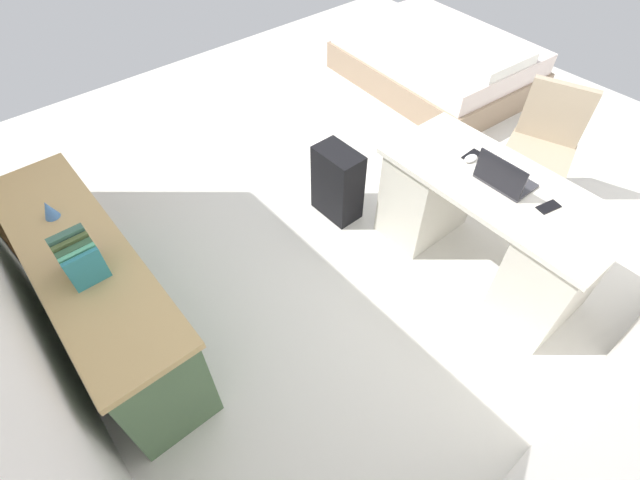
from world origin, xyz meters
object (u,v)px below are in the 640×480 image
cell_phone_near_laptop (549,207)px  figurine_small (49,210)px  credenza (100,292)px  desk (486,225)px  bed (436,61)px  computer_mouse (470,159)px  laptop (503,178)px  cell_phone_by_mouse (472,155)px  suitcase_black (337,183)px  office_chair (537,157)px

cell_phone_near_laptop → figurine_small: bearing=63.6°
credenza → cell_phone_near_laptop: size_ratio=13.24×
credenza → cell_phone_near_laptop: cell_phone_near_laptop is taller
desk → cell_phone_near_laptop: size_ratio=10.64×
bed → computer_mouse: computer_mouse is taller
credenza → laptop: bearing=-118.0°
desk → cell_phone_near_laptop: (-0.29, -0.02, 0.36)m
cell_phone_near_laptop → cell_phone_by_mouse: 0.57m
bed → cell_phone_near_laptop: (-2.14, 1.71, 0.51)m
computer_mouse → cell_phone_by_mouse: (0.02, -0.05, -0.01)m
credenza → suitcase_black: size_ratio=3.15×
cell_phone_near_laptop → cell_phone_by_mouse: (0.57, -0.05, 0.00)m
desk → suitcase_black: desk is taller
laptop → figurine_small: laptop is taller
credenza → bed: size_ratio=0.90×
bed → suitcase_black: (-0.82, 2.11, 0.04)m
desk → figurine_small: 2.61m
suitcase_black → cell_phone_by_mouse: size_ratio=4.20×
bed → computer_mouse: (-1.59, 1.71, 0.52)m
bed → suitcase_black: 2.27m
suitcase_black → figurine_small: figurine_small is taller
desk → laptop: size_ratio=4.63×
credenza → figurine_small: bearing=0.3°
computer_mouse → cell_phone_near_laptop: 0.55m
office_chair → cell_phone_near_laptop: bearing=119.2°
cell_phone_by_mouse → office_chair: bearing=-99.7°
bed → cell_phone_by_mouse: 2.34m
office_chair → laptop: 0.96m
laptop → computer_mouse: bearing=-9.7°
office_chair → cell_phone_near_laptop: (-0.46, 0.83, 0.33)m
computer_mouse → cell_phone_by_mouse: bearing=-64.7°
computer_mouse → cell_phone_near_laptop: (-0.55, 0.01, -0.01)m
computer_mouse → figurine_small: size_ratio=0.91×
desk → computer_mouse: (0.26, -0.03, 0.37)m
suitcase_black → figurine_small: (0.43, 1.75, 0.50)m
laptop → computer_mouse: 0.27m
desk → suitcase_black: bearing=20.2°
laptop → office_chair: bearing=-78.6°
bed → laptop: 2.60m
suitcase_black → laptop: bearing=-161.0°
bed → laptop: size_ratio=6.37×
credenza → figurine_small: 0.54m
office_chair → desk: bearing=101.5°
bed → cell_phone_by_mouse: cell_phone_by_mouse is taller
office_chair → cell_phone_by_mouse: 0.85m
laptop → cell_phone_near_laptop: laptop is taller
office_chair → laptop: (-0.18, 0.87, 0.38)m
laptop → cell_phone_by_mouse: 0.30m
credenza → bed: credenza is taller
suitcase_black → cell_phone_near_laptop: bearing=-163.6°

